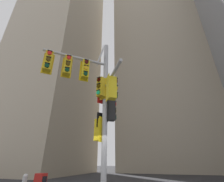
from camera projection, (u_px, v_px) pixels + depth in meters
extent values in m
cube|color=tan|center=(58.00, 50.00, 28.86)|extent=(12.24, 12.24, 41.12)
cube|color=tan|center=(158.00, 56.00, 36.58)|extent=(16.49, 16.49, 48.58)
cylinder|color=#B2B2B5|center=(105.00, 108.00, 7.51)|extent=(0.24, 0.24, 7.65)
cylinder|color=#B2B2B5|center=(77.00, 58.00, 7.98)|extent=(2.49, 2.26, 0.13)
cylinder|color=#B2B2B5|center=(112.00, 76.00, 6.87)|extent=(1.52, 2.14, 0.13)
cube|color=yellow|center=(84.00, 71.00, 8.06)|extent=(0.38, 0.34, 1.14)
cube|color=yellow|center=(85.00, 70.00, 7.90)|extent=(0.48, 0.48, 1.00)
cylinder|color=#360605|center=(87.00, 62.00, 7.88)|extent=(0.19, 0.18, 0.20)
cube|color=black|center=(87.00, 60.00, 7.93)|extent=(0.21, 0.20, 0.02)
cylinder|color=yellow|center=(86.00, 68.00, 7.73)|extent=(0.19, 0.18, 0.20)
cube|color=black|center=(86.00, 65.00, 7.78)|extent=(0.21, 0.20, 0.02)
cylinder|color=#06311C|center=(86.00, 74.00, 7.59)|extent=(0.19, 0.18, 0.20)
cube|color=black|center=(86.00, 71.00, 7.63)|extent=(0.21, 0.20, 0.02)
cube|color=gold|center=(67.00, 68.00, 7.74)|extent=(0.38, 0.34, 1.14)
cube|color=gold|center=(67.00, 66.00, 7.58)|extent=(0.48, 0.48, 1.00)
cylinder|color=red|center=(69.00, 58.00, 7.56)|extent=(0.19, 0.18, 0.20)
cube|color=black|center=(69.00, 55.00, 7.61)|extent=(0.21, 0.20, 0.02)
cylinder|color=#3C2C06|center=(68.00, 63.00, 7.41)|extent=(0.19, 0.18, 0.20)
cube|color=black|center=(68.00, 61.00, 7.46)|extent=(0.21, 0.20, 0.02)
cylinder|color=#06311C|center=(67.00, 70.00, 7.27)|extent=(0.19, 0.18, 0.20)
cube|color=black|center=(67.00, 67.00, 7.31)|extent=(0.21, 0.20, 0.02)
cube|color=gold|center=(48.00, 64.00, 7.42)|extent=(0.38, 0.34, 1.14)
cube|color=gold|center=(48.00, 61.00, 7.26)|extent=(0.48, 0.48, 1.00)
cylinder|color=red|center=(50.00, 53.00, 7.24)|extent=(0.19, 0.18, 0.20)
cube|color=black|center=(50.00, 51.00, 7.29)|extent=(0.21, 0.20, 0.02)
cylinder|color=#3C2C06|center=(48.00, 59.00, 7.09)|extent=(0.19, 0.18, 0.20)
cube|color=black|center=(49.00, 57.00, 7.14)|extent=(0.21, 0.20, 0.02)
cylinder|color=#06311C|center=(47.00, 65.00, 6.95)|extent=(0.19, 0.18, 0.20)
cube|color=black|center=(47.00, 63.00, 6.99)|extent=(0.21, 0.20, 0.02)
cube|color=yellow|center=(108.00, 88.00, 6.57)|extent=(0.30, 0.41, 1.14)
cube|color=yellow|center=(112.00, 88.00, 6.62)|extent=(0.47, 0.47, 1.00)
cylinder|color=#360605|center=(116.00, 81.00, 6.82)|extent=(0.16, 0.20, 0.20)
cube|color=black|center=(116.00, 79.00, 6.87)|extent=(0.18, 0.22, 0.02)
cylinder|color=yellow|center=(116.00, 89.00, 6.67)|extent=(0.16, 0.20, 0.20)
cube|color=black|center=(116.00, 86.00, 6.72)|extent=(0.18, 0.22, 0.02)
cylinder|color=#06311C|center=(116.00, 96.00, 6.52)|extent=(0.16, 0.20, 0.20)
cube|color=black|center=(117.00, 94.00, 6.58)|extent=(0.18, 0.22, 0.02)
cube|color=black|center=(108.00, 110.00, 7.50)|extent=(0.31, 0.40, 1.14)
cube|color=black|center=(111.00, 111.00, 7.55)|extent=(0.48, 0.48, 1.00)
cylinder|color=red|center=(115.00, 104.00, 7.76)|extent=(0.17, 0.20, 0.20)
cube|color=black|center=(115.00, 102.00, 7.81)|extent=(0.19, 0.22, 0.02)
cylinder|color=#3C2C06|center=(115.00, 111.00, 7.61)|extent=(0.17, 0.20, 0.20)
cube|color=black|center=(115.00, 109.00, 7.66)|extent=(0.19, 0.22, 0.02)
cylinder|color=#06311C|center=(115.00, 118.00, 7.46)|extent=(0.17, 0.20, 0.20)
cube|color=black|center=(115.00, 116.00, 7.52)|extent=(0.19, 0.22, 0.02)
cube|color=gold|center=(104.00, 89.00, 7.83)|extent=(0.46, 0.19, 1.14)
cube|color=gold|center=(101.00, 87.00, 7.69)|extent=(0.43, 0.43, 1.00)
cylinder|color=#360605|center=(99.00, 80.00, 7.69)|extent=(0.21, 0.12, 0.20)
cube|color=black|center=(99.00, 78.00, 7.74)|extent=(0.23, 0.14, 0.02)
cylinder|color=#3C2C06|center=(98.00, 86.00, 7.55)|extent=(0.21, 0.12, 0.20)
cube|color=black|center=(98.00, 84.00, 7.59)|extent=(0.23, 0.14, 0.02)
cylinder|color=#19C672|center=(98.00, 92.00, 7.40)|extent=(0.21, 0.12, 0.20)
cube|color=black|center=(98.00, 90.00, 7.45)|extent=(0.23, 0.14, 0.02)
cube|color=yellow|center=(102.00, 129.00, 7.15)|extent=(0.16, 0.47, 1.14)
cube|color=yellow|center=(99.00, 130.00, 7.25)|extent=(0.42, 0.42, 1.00)
cylinder|color=red|center=(96.00, 123.00, 7.50)|extent=(0.11, 0.21, 0.20)
cube|color=black|center=(96.00, 120.00, 7.55)|extent=(0.13, 0.23, 0.02)
cylinder|color=#3C2C06|center=(96.00, 130.00, 7.35)|extent=(0.11, 0.21, 0.20)
cube|color=black|center=(96.00, 128.00, 7.41)|extent=(0.13, 0.23, 0.02)
cylinder|color=#06311C|center=(96.00, 138.00, 7.21)|extent=(0.11, 0.21, 0.20)
cube|color=black|center=(96.00, 135.00, 7.26)|extent=(0.13, 0.23, 0.02)
cube|color=white|center=(100.00, 57.00, 8.66)|extent=(0.99, 1.34, 0.28)
cube|color=#19479E|center=(100.00, 57.00, 8.66)|extent=(0.96, 1.31, 0.24)
cube|color=red|center=(103.00, 97.00, 7.95)|extent=(0.39, 0.53, 0.80)
cube|color=white|center=(103.00, 97.00, 7.95)|extent=(0.36, 0.49, 0.76)
cube|color=black|center=(102.00, 120.00, 7.43)|extent=(0.35, 0.51, 0.72)
cube|color=white|center=(102.00, 120.00, 7.43)|extent=(0.32, 0.47, 0.68)
sphere|color=silver|center=(25.00, 176.00, 7.51)|extent=(0.23, 0.23, 0.23)
cube|color=black|center=(44.00, 180.00, 7.02)|extent=(0.01, 0.29, 0.34)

